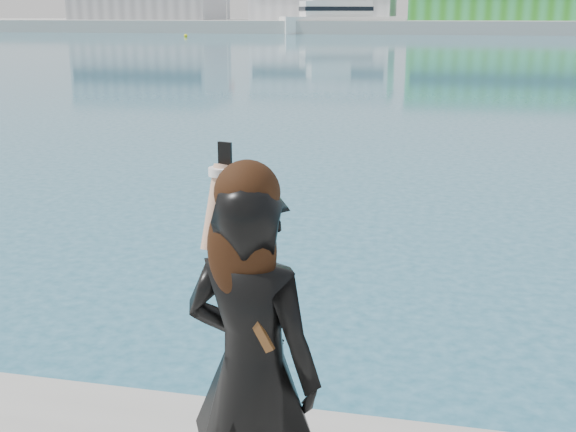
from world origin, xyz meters
The scene contains 4 objects.
far_quay centered at (0.00, 130.00, 1.00)m, with size 320.00×40.00×2.00m, color #9E9E99.
motor_yacht centered at (-17.62, 115.67, 2.57)m, with size 20.11×13.12×9.16m.
buoy_far centered at (-35.36, 93.37, 0.00)m, with size 0.50×0.50×0.50m, color yellow.
woman centered at (-0.21, -0.22, 1.72)m, with size 0.71×0.55×1.83m.
Camera 1 is at (0.55, -2.90, 3.16)m, focal length 45.00 mm.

